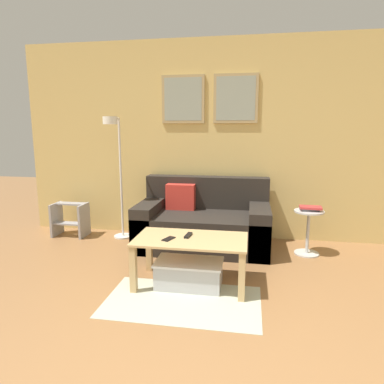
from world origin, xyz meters
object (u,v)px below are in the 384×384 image
remote_control (188,235)px  cell_phone (169,239)px  coffee_table (191,247)px  book_stack (310,208)px  couch (203,223)px  side_table (308,228)px  step_stool (70,218)px  storage_bin (189,274)px  floor_lamp (116,161)px

remote_control → cell_phone: (-0.16, -0.11, -0.01)m
coffee_table → book_stack: bearing=39.8°
couch → book_stack: couch is taller
coffee_table → side_table: bearing=39.9°
coffee_table → cell_phone: 0.22m
step_stool → storage_bin: bearing=-33.5°
storage_bin → floor_lamp: floor_lamp is taller
couch → step_stool: size_ratio=3.55×
book_stack → step_stool: bearing=176.7°
storage_bin → cell_phone: 0.38m
couch → remote_control: 1.04m
book_stack → cell_phone: book_stack is taller
cell_phone → remote_control: bearing=56.5°
book_stack → coffee_table: bearing=-140.2°
coffee_table → book_stack: book_stack is taller
coffee_table → couch: bearing=91.7°
coffee_table → floor_lamp: 1.72m
side_table → step_stool: 3.05m
remote_control → step_stool: bearing=154.6°
couch → coffee_table: 1.08m
couch → coffee_table: (0.03, -1.08, 0.08)m
remote_control → step_stool: size_ratio=0.34×
step_stool → remote_control: bearing=-31.6°
side_table → remote_control: side_table is taller
floor_lamp → book_stack: bearing=-2.4°
floor_lamp → book_stack: size_ratio=6.31×
book_stack → step_stool: 3.08m
coffee_table → book_stack: (1.20, 1.00, 0.18)m
coffee_table → book_stack: 1.57m
couch → remote_control: (-0.00, -1.03, 0.17)m
book_stack → step_stool: size_ratio=0.56×
floor_lamp → remote_control: floor_lamp is taller
coffee_table → side_table: side_table is taller
coffee_table → floor_lamp: size_ratio=0.65×
couch → book_stack: size_ratio=6.31×
couch → coffee_table: couch is taller
couch → floor_lamp: 1.33m
coffee_table → storage_bin: coffee_table is taller
book_stack → remote_control: bearing=-142.4°
couch → cell_phone: size_ratio=11.23×
cell_phone → step_stool: cell_phone is taller
storage_bin → step_stool: step_stool is taller
couch → floor_lamp: size_ratio=1.00×
book_stack → floor_lamp: bearing=177.6°
storage_bin → couch: bearing=91.2°
remote_control → cell_phone: 0.20m
book_stack → step_stool: (-3.06, 0.18, -0.30)m
floor_lamp → cell_phone: floor_lamp is taller
couch → remote_control: couch is taller
side_table → step_stool: (-3.05, 0.18, -0.07)m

